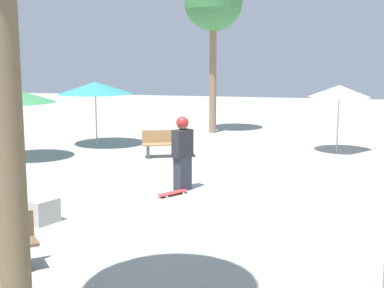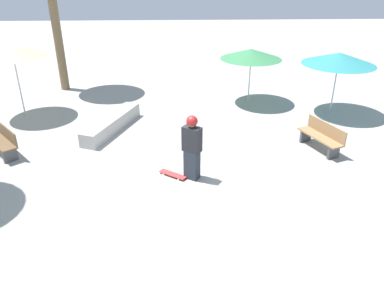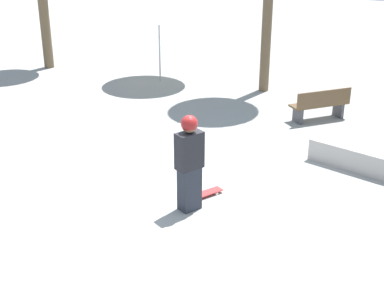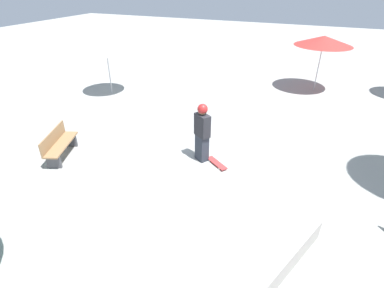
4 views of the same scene
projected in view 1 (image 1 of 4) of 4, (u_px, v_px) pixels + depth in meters
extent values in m
plane|color=#9E9E99|center=(173.00, 200.00, 12.07)|extent=(60.00, 60.00, 0.00)
cube|color=#282D38|center=(182.00, 174.00, 12.85)|extent=(0.45, 0.42, 0.81)
cube|color=#232328|center=(182.00, 143.00, 12.73)|extent=(0.54, 0.48, 0.67)
sphere|color=#8C6647|center=(182.00, 124.00, 12.65)|extent=(0.26, 0.26, 0.26)
sphere|color=maroon|center=(182.00, 123.00, 12.65)|extent=(0.30, 0.30, 0.30)
cube|color=red|center=(173.00, 193.00, 12.44)|extent=(0.77, 0.62, 0.02)
cylinder|color=silver|center=(167.00, 197.00, 12.22)|extent=(0.06, 0.06, 0.05)
cylinder|color=silver|center=(162.00, 195.00, 12.34)|extent=(0.06, 0.06, 0.05)
cylinder|color=silver|center=(183.00, 193.00, 12.54)|extent=(0.06, 0.06, 0.05)
cylinder|color=silver|center=(179.00, 192.00, 12.67)|extent=(0.06, 0.06, 0.05)
cube|color=#A8A39E|center=(0.00, 200.00, 11.13)|extent=(1.64, 3.11, 0.47)
cube|color=#47474C|center=(26.00, 256.00, 8.15)|extent=(0.35, 0.32, 0.40)
cube|color=#47474C|center=(187.00, 151.00, 17.13)|extent=(0.40, 0.22, 0.40)
cube|color=#47474C|center=(148.00, 152.00, 16.95)|extent=(0.40, 0.22, 0.40)
cube|color=#9E754C|center=(168.00, 144.00, 17.00)|extent=(1.00, 1.65, 0.05)
cube|color=#9E754C|center=(167.00, 136.00, 17.16)|extent=(0.63, 1.50, 0.40)
cylinder|color=#B7B7BC|center=(96.00, 116.00, 19.08)|extent=(0.05, 0.05, 2.14)
cone|color=teal|center=(95.00, 88.00, 18.92)|extent=(2.63, 2.63, 0.43)
cylinder|color=#B7B7BC|center=(18.00, 127.00, 16.58)|extent=(0.05, 0.05, 2.03)
cone|color=#387F4C|center=(16.00, 96.00, 16.42)|extent=(2.42, 2.42, 0.39)
cylinder|color=#B7B7BC|center=(338.00, 121.00, 17.69)|extent=(0.05, 0.05, 2.11)
cone|color=white|center=(339.00, 91.00, 17.52)|extent=(1.98, 1.98, 0.38)
cylinder|color=brown|center=(3.00, 59.00, 4.87)|extent=(0.30, 0.30, 6.38)
cylinder|color=#896B4C|center=(213.00, 73.00, 22.11)|extent=(0.29, 0.29, 5.02)
sphere|color=#428447|center=(213.00, 1.00, 21.63)|extent=(2.39, 2.39, 2.39)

